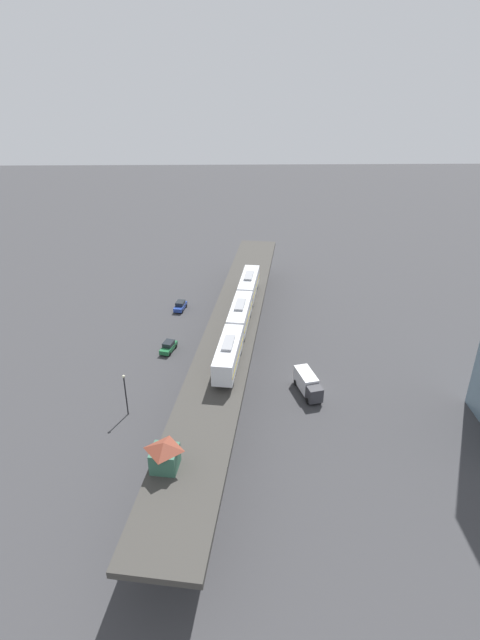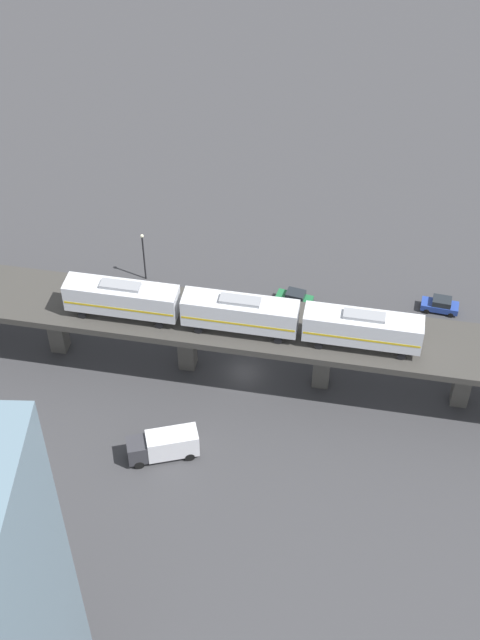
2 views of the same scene
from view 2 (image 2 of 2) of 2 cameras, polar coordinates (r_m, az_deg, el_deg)
ground_plane at (r=99.75m, az=0.31°, el=-3.38°), size 400.00×400.00×0.00m
elevated_viaduct at (r=94.90m, az=0.44°, el=-0.61°), size 22.24×92.21×7.87m
subway_train at (r=91.43m, az=0.00°, el=0.47°), size 8.41×37.19×4.45m
street_car_green at (r=107.39m, az=3.52°, el=1.41°), size 3.01×4.73×1.89m
street_car_blue at (r=108.96m, az=12.70°, el=0.96°), size 2.68×4.68×1.89m
delivery_truck at (r=91.14m, az=-4.89°, el=-7.97°), size 3.87×7.53×3.20m
street_lamp at (r=109.30m, az=-6.19°, el=4.29°), size 0.44×0.44×6.94m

